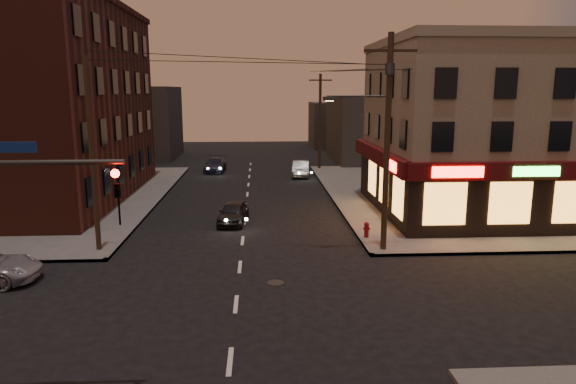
{
  "coord_description": "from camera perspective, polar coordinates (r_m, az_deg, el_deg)",
  "views": [
    {
      "loc": [
        0.89,
        -17.5,
        7.62
      ],
      "look_at": [
        2.16,
        4.68,
        3.2
      ],
      "focal_mm": 32.0,
      "sensor_mm": 36.0,
      "label": 1
    }
  ],
  "objects": [
    {
      "name": "ground",
      "position": [
        19.11,
        -5.8,
        -12.31
      ],
      "size": [
        120.0,
        120.0,
        0.0
      ],
      "primitive_type": "plane",
      "color": "black",
      "rests_on": "ground"
    },
    {
      "name": "sidewalk_ne",
      "position": [
        41.01,
        21.46,
        -0.14
      ],
      "size": [
        24.0,
        28.0,
        0.15
      ],
      "primitive_type": "cube",
      "color": "#514F4C",
      "rests_on": "ground"
    },
    {
      "name": "pizza_building",
      "position": [
        34.47,
        22.77,
        6.6
      ],
      "size": [
        15.85,
        12.85,
        10.5
      ],
      "color": "gray",
      "rests_on": "sidewalk_ne"
    },
    {
      "name": "brick_apartment",
      "position": [
        39.63,
        -26.45,
        8.69
      ],
      "size": [
        12.0,
        20.0,
        13.0
      ],
      "primitive_type": "cube",
      "color": "#4C2118",
      "rests_on": "sidewalk_nw"
    },
    {
      "name": "bg_building_ne_a",
      "position": [
        57.18,
        10.07,
        6.95
      ],
      "size": [
        10.0,
        12.0,
        7.0
      ],
      "primitive_type": "cube",
      "color": "#3F3D3A",
      "rests_on": "ground"
    },
    {
      "name": "bg_building_nw",
      "position": [
        61.21,
        -16.52,
        7.4
      ],
      "size": [
        9.0,
        10.0,
        8.0
      ],
      "primitive_type": "cube",
      "color": "#3F3D3A",
      "rests_on": "ground"
    },
    {
      "name": "bg_building_ne_b",
      "position": [
        70.54,
        5.85,
        7.44
      ],
      "size": [
        8.0,
        8.0,
        6.0
      ],
      "primitive_type": "cube",
      "color": "#3F3D3A",
      "rests_on": "ground"
    },
    {
      "name": "utility_pole_main",
      "position": [
        24.08,
        10.73,
        6.63
      ],
      "size": [
        4.2,
        0.44,
        10.0
      ],
      "color": "#382619",
      "rests_on": "sidewalk_ne"
    },
    {
      "name": "utility_pole_far",
      "position": [
        49.94,
        3.57,
        7.82
      ],
      "size": [
        0.26,
        0.26,
        9.0
      ],
      "primitive_type": "cylinder",
      "color": "#382619",
      "rests_on": "sidewalk_ne"
    },
    {
      "name": "utility_pole_west",
      "position": [
        25.38,
        -20.93,
        3.79
      ],
      "size": [
        0.24,
        0.24,
        9.0
      ],
      "primitive_type": "cylinder",
      "color": "#382619",
      "rests_on": "sidewalk_nw"
    },
    {
      "name": "sedan_near",
      "position": [
        30.0,
        -6.08,
        -2.29
      ],
      "size": [
        1.95,
        3.84,
        1.25
      ],
      "primitive_type": "imported",
      "rotation": [
        0.0,
        0.0,
        -0.13
      ],
      "color": "black",
      "rests_on": "ground"
    },
    {
      "name": "sedan_mid",
      "position": [
        46.12,
        1.42,
        2.6
      ],
      "size": [
        1.88,
        4.3,
        1.38
      ],
      "primitive_type": "imported",
      "rotation": [
        0.0,
        0.0,
        -0.1
      ],
      "color": "slate",
      "rests_on": "ground"
    },
    {
      "name": "sedan_far",
      "position": [
        49.25,
        -8.1,
        3.01
      ],
      "size": [
        2.01,
        4.58,
        1.31
      ],
      "primitive_type": "imported",
      "rotation": [
        0.0,
        0.0,
        -0.04
      ],
      "color": "#191D32",
      "rests_on": "ground"
    },
    {
      "name": "fire_hydrant",
      "position": [
        26.83,
        8.72,
        -4.06
      ],
      "size": [
        0.37,
        0.37,
        0.81
      ],
      "rotation": [
        0.0,
        0.0,
        -0.18
      ],
      "color": "maroon",
      "rests_on": "sidewalk_ne"
    }
  ]
}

